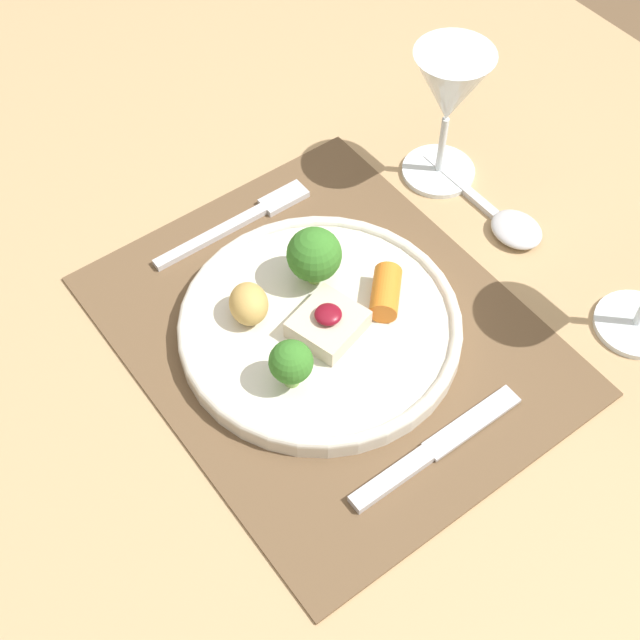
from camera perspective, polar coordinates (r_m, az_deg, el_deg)
The scene contains 8 objects.
ground_plane at distance 1.50m, azimuth 0.35°, elevation -17.22°, with size 8.00×8.00×0.00m, color brown.
dining_table at distance 0.91m, azimuth 0.56°, elevation -3.71°, with size 1.43×1.17×0.72m.
placemat at distance 0.85m, azimuth 0.60°, elevation -0.91°, with size 0.43×0.35×0.00m, color brown.
dinner_plate at distance 0.83m, azimuth -0.09°, elevation -0.05°, with size 0.27×0.27×0.08m.
fork at distance 0.94m, azimuth -4.92°, elevation 6.43°, with size 0.02×0.18×0.01m.
knife at distance 0.78m, azimuth 6.78°, elevation -8.57°, with size 0.02×0.18×0.01m.
spoon at distance 0.95m, azimuth 11.94°, elevation 6.11°, with size 0.17×0.05×0.02m.
wine_glass_far at distance 0.93m, azimuth 8.29°, elevation 14.13°, with size 0.08×0.08×0.16m.
Camera 1 is at (0.39, -0.30, 1.41)m, focal length 50.00 mm.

